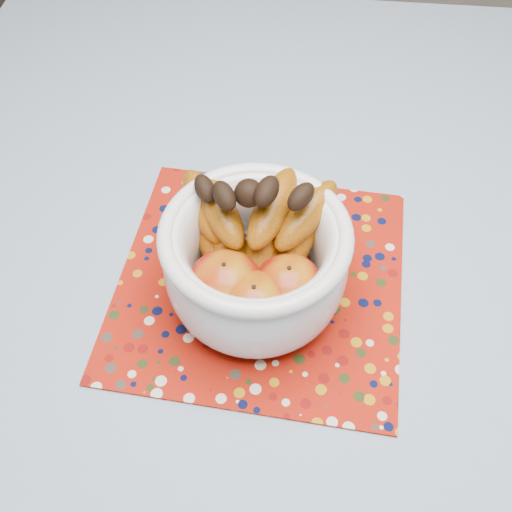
# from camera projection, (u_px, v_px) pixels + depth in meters

# --- Properties ---
(table) EXTENTS (1.20, 1.20, 0.75)m
(table) POSITION_uv_depth(u_px,v_px,m) (313.00, 285.00, 0.89)
(table) COLOR brown
(table) RESTS_ON ground
(tablecloth) EXTENTS (1.32, 1.32, 0.01)m
(tablecloth) POSITION_uv_depth(u_px,v_px,m) (317.00, 252.00, 0.83)
(tablecloth) COLOR slate
(tablecloth) RESTS_ON table
(placemat) EXTENTS (0.39, 0.39, 0.00)m
(placemat) POSITION_uv_depth(u_px,v_px,m) (260.00, 280.00, 0.79)
(placemat) COLOR #991408
(placemat) RESTS_ON tablecloth
(fruit_bowl) EXTENTS (0.27, 0.23, 0.19)m
(fruit_bowl) POSITION_uv_depth(u_px,v_px,m) (253.00, 251.00, 0.71)
(fruit_bowl) COLOR white
(fruit_bowl) RESTS_ON placemat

